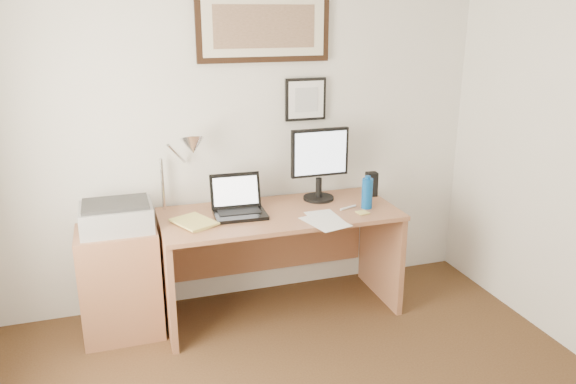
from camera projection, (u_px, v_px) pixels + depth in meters
name	position (u px, v px, depth m)	size (l,w,h in m)	color
wall_back	(244.00, 130.00, 3.94)	(3.50, 0.02, 2.50)	silver
side_cabinet	(121.00, 282.00, 3.65)	(0.50, 0.40, 0.73)	#905A3C
water_bottle	(367.00, 193.00, 3.84)	(0.07, 0.07, 0.21)	#0B4893
bottle_cap	(368.00, 177.00, 3.81)	(0.04, 0.04, 0.02)	#0B4893
speaker	(371.00, 184.00, 4.11)	(0.08, 0.07, 0.18)	black
paper_sheet_a	(324.00, 217.00, 3.70)	(0.19, 0.27, 0.00)	white
paper_sheet_b	(325.00, 222.00, 3.61)	(0.22, 0.31, 0.00)	white
sticky_pad	(363.00, 213.00, 3.77)	(0.07, 0.07, 0.01)	#D5C565
marker_pen	(348.00, 208.00, 3.86)	(0.02, 0.02, 0.14)	white
book	(180.00, 226.00, 3.51)	(0.21, 0.28, 0.02)	#D0C262
desk	(276.00, 239.00, 3.95)	(1.60, 0.70, 0.75)	#905A3C
laptop	(239.00, 206.00, 3.74)	(0.35, 0.31, 0.26)	black
lcd_monitor	(320.00, 161.00, 3.96)	(0.42, 0.22, 0.52)	black
printer	(117.00, 216.00, 3.52)	(0.44, 0.34, 0.18)	#9F9FA1
desk_lamp	(190.00, 149.00, 3.67)	(0.29, 0.27, 0.53)	silver
picture_large	(264.00, 26.00, 3.74)	(0.92, 0.04, 0.47)	black
picture_small	(306.00, 99.00, 3.98)	(0.30, 0.03, 0.30)	black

